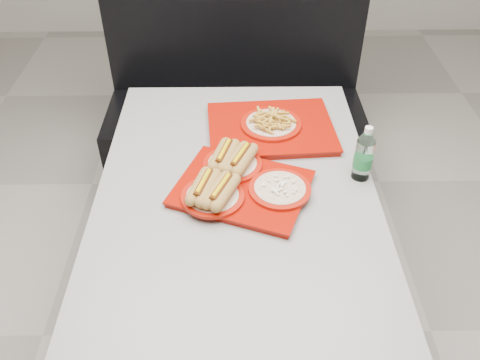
{
  "coord_description": "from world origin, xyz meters",
  "views": [
    {
      "loc": [
        -0.01,
        -1.2,
        1.82
      ],
      "look_at": [
        0.01,
        -0.01,
        0.83
      ],
      "focal_mm": 38.0,
      "sensor_mm": 36.0,
      "label": 1
    }
  ],
  "objects_px": {
    "tray_near": "(237,182)",
    "tray_far": "(271,125)",
    "booth_bench": "(235,108)",
    "diner_table": "(237,234)",
    "water_bottle": "(364,156)"
  },
  "relations": [
    {
      "from": "booth_bench",
      "to": "water_bottle",
      "type": "distance_m",
      "value": 1.16
    },
    {
      "from": "diner_table",
      "to": "water_bottle",
      "type": "xyz_separation_m",
      "value": [
        0.41,
        0.1,
        0.25
      ]
    },
    {
      "from": "tray_near",
      "to": "tray_far",
      "type": "relative_size",
      "value": 1.02
    },
    {
      "from": "diner_table",
      "to": "tray_far",
      "type": "xyz_separation_m",
      "value": [
        0.13,
        0.37,
        0.19
      ]
    },
    {
      "from": "diner_table",
      "to": "tray_far",
      "type": "height_order",
      "value": "tray_far"
    },
    {
      "from": "tray_far",
      "to": "water_bottle",
      "type": "relative_size",
      "value": 2.46
    },
    {
      "from": "tray_far",
      "to": "water_bottle",
      "type": "height_order",
      "value": "water_bottle"
    },
    {
      "from": "booth_bench",
      "to": "tray_far",
      "type": "height_order",
      "value": "booth_bench"
    },
    {
      "from": "diner_table",
      "to": "water_bottle",
      "type": "bearing_deg",
      "value": 13.77
    },
    {
      "from": "booth_bench",
      "to": "diner_table",
      "type": "bearing_deg",
      "value": -90.0
    },
    {
      "from": "booth_bench",
      "to": "water_bottle",
      "type": "height_order",
      "value": "booth_bench"
    },
    {
      "from": "diner_table",
      "to": "water_bottle",
      "type": "distance_m",
      "value": 0.49
    },
    {
      "from": "tray_near",
      "to": "tray_far",
      "type": "distance_m",
      "value": 0.35
    },
    {
      "from": "tray_far",
      "to": "diner_table",
      "type": "bearing_deg",
      "value": -109.39
    },
    {
      "from": "tray_near",
      "to": "tray_far",
      "type": "xyz_separation_m",
      "value": [
        0.13,
        0.33,
        -0.01
      ]
    }
  ]
}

